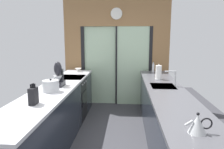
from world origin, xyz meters
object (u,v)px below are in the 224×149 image
at_px(mixing_bowl, 78,70).
at_px(stock_pot, 51,86).
at_px(soap_bottle, 153,68).
at_px(stand_mixer, 58,77).
at_px(paper_towel_roll, 158,72).
at_px(oven_range, 71,99).
at_px(kettle, 198,124).
at_px(knife_block, 33,96).

bearing_deg(mixing_bowl, stock_pot, -90.00).
bearing_deg(soap_bottle, stand_mixer, -138.54).
bearing_deg(paper_towel_roll, stock_pot, -148.60).
relative_size(oven_range, soap_bottle, 3.73).
height_order(stand_mixer, paper_towel_roll, stand_mixer).
bearing_deg(paper_towel_roll, stand_mixer, -158.44).
distance_m(stand_mixer, stock_pot, 0.39).
relative_size(mixing_bowl, stock_pot, 0.61).
relative_size(kettle, paper_towel_roll, 0.80).
height_order(oven_range, mixing_bowl, mixing_bowl).
xyz_separation_m(kettle, paper_towel_roll, (-0.00, 2.42, 0.05)).
xyz_separation_m(oven_range, knife_block, (0.02, -1.83, 0.57)).
bearing_deg(mixing_bowl, paper_towel_roll, -24.60).
distance_m(stock_pot, kettle, 2.23).
bearing_deg(stock_pot, oven_range, 90.88).
relative_size(soap_bottle, paper_towel_roll, 0.82).
bearing_deg(stock_pot, paper_towel_roll, 31.40).
bearing_deg(kettle, knife_block, 158.47).
distance_m(knife_block, soap_bottle, 3.14).
distance_m(oven_range, kettle, 3.16).
height_order(oven_range, stand_mixer, stand_mixer).
xyz_separation_m(oven_range, stand_mixer, (0.02, -0.82, 0.63)).
bearing_deg(soap_bottle, oven_range, -157.32).
height_order(kettle, paper_towel_roll, paper_towel_roll).
distance_m(mixing_bowl, stand_mixer, 1.52).
distance_m(oven_range, soap_bottle, 2.03).
relative_size(knife_block, kettle, 1.12).
relative_size(oven_range, mixing_bowl, 5.92).
bearing_deg(knife_block, stand_mixer, 90.00).
distance_m(stand_mixer, kettle, 2.48).
relative_size(stock_pot, kettle, 1.05).
height_order(stock_pot, soap_bottle, soap_bottle).
xyz_separation_m(knife_block, paper_towel_roll, (1.78, 1.72, 0.03)).
bearing_deg(soap_bottle, kettle, -89.97).
bearing_deg(oven_range, mixing_bowl, 88.49).
distance_m(mixing_bowl, knife_block, 2.53).
xyz_separation_m(stock_pot, kettle, (1.78, -1.33, -0.01)).
xyz_separation_m(knife_block, stand_mixer, (-0.00, 1.01, 0.05)).
height_order(knife_block, stock_pot, knife_block).
height_order(knife_block, stand_mixer, stand_mixer).
height_order(mixing_bowl, stand_mixer, stand_mixer).
bearing_deg(mixing_bowl, kettle, -61.15).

